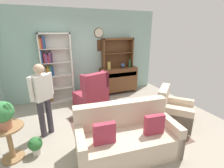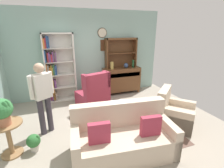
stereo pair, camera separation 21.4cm
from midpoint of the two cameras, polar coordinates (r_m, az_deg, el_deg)
ground_plane at (r=4.11m, az=1.16°, el=-13.84°), size 5.40×4.60×0.02m
wall_back at (r=5.57m, az=-6.66°, el=10.27°), size 5.00×0.09×2.80m
area_rug at (r=3.93m, az=5.60°, el=-15.27°), size 2.24×1.98×0.01m
bookshelf at (r=5.31m, az=-17.42°, el=5.20°), size 0.90×0.30×2.10m
sideboard at (r=5.84m, az=4.37°, el=1.71°), size 1.30×0.45×0.92m
sideboard_hutch at (r=5.73m, az=4.17°, el=12.13°), size 1.10×0.26×1.00m
vase_tall at (r=5.49m, az=1.10°, el=6.43°), size 0.11×0.11×0.24m
vase_round at (r=5.71m, az=5.96°, el=6.42°), size 0.15×0.15×0.17m
bottle_wine at (r=5.80m, az=8.41°, el=7.01°), size 0.07×0.07×0.27m
couch_floral at (r=3.15m, az=5.73°, el=-18.07°), size 1.88×1.04×0.90m
armchair_floral at (r=4.23m, az=22.05°, el=-9.58°), size 1.08×1.08×0.88m
wingback_chair at (r=4.84m, az=-5.09°, el=-3.48°), size 0.98×0.99×1.05m
plant_stand at (r=3.49m, az=-30.78°, el=-15.14°), size 0.52×0.52×0.65m
potted_plant_large at (r=3.20m, az=-32.37°, el=-7.78°), size 0.34×0.34×0.47m
potted_plant_small at (r=3.49m, az=-23.94°, el=-17.92°), size 0.25×0.25×0.34m
person_reading at (r=3.66m, az=-21.47°, el=-3.28°), size 0.48×0.35×1.56m
coffee_table at (r=3.83m, az=3.95°, el=-10.13°), size 0.80×0.50×0.42m
book_stack at (r=3.78m, az=4.74°, el=-8.92°), size 0.18×0.15×0.06m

